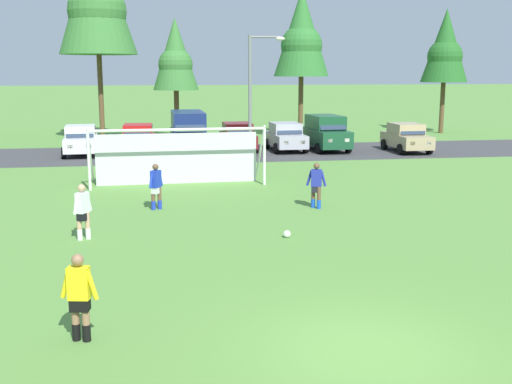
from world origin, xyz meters
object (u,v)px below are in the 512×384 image
parked_car_slot_center_left (188,132)px  parked_car_slot_center (238,137)px  soccer_ball (287,234)px  soccer_goal (178,155)px  referee (80,298)px  parked_car_slot_right (326,132)px  player_striker_near (156,187)px  parked_car_slot_far_left (81,140)px  parked_car_slot_left (138,139)px  parked_car_slot_center_right (286,137)px  street_lamp (254,98)px  player_defender_far (316,186)px  player_midfield_center (83,212)px  parked_car_slot_far_right (406,137)px

parked_car_slot_center_left → parked_car_slot_center: size_ratio=1.14×
soccer_ball → soccer_goal: size_ratio=0.03×
referee → parked_car_slot_right: (11.77, 26.43, 0.29)m
player_striker_near → parked_car_slot_far_left: parked_car_slot_far_left is taller
parked_car_slot_left → parked_car_slot_right: size_ratio=0.90×
soccer_ball → parked_car_slot_left: 20.98m
parked_car_slot_left → parked_car_slot_right: bearing=-2.2°
player_striker_near → parked_car_slot_center_right: size_ratio=0.38×
parked_car_slot_center_left → parked_car_slot_center: 3.39m
soccer_ball → street_lamp: street_lamp is taller
soccer_ball → player_striker_near: 5.93m
referee → parked_car_slot_center_right: 28.21m
soccer_ball → player_defender_far: player_defender_far is taller
player_defender_far → soccer_goal: bearing=129.9°
soccer_ball → parked_car_slot_left: parked_car_slot_left is taller
referee → parked_car_slot_center_left: bearing=82.7°
parked_car_slot_far_left → parked_car_slot_center: same height
parked_car_slot_left → parked_car_slot_center: bearing=1.9°
soccer_ball → street_lamp: size_ratio=0.03×
soccer_ball → parked_car_slot_far_left: bearing=112.0°
parked_car_slot_center → street_lamp: street_lamp is taller
referee → player_defender_far: (7.03, 10.30, 0.00)m
player_midfield_center → parked_car_slot_right: bearing=57.0°
soccer_ball → parked_car_slot_center_left: 19.39m
parked_car_slot_far_right → soccer_goal: bearing=-147.2°
soccer_goal → referee: bearing=-98.3°
player_defender_far → street_lamp: bearing=92.4°
player_striker_near → street_lamp: 12.25m
street_lamp → player_striker_near: bearing=-115.6°
referee → parked_car_slot_far_left: size_ratio=0.38×
soccer_ball → player_midfield_center: bearing=172.9°
referee → parked_car_slot_left: (0.36, 26.87, 0.05)m
soccer_goal → parked_car_slot_right: size_ratio=1.59×
parked_car_slot_far_left → player_defender_far: bearing=-58.5°
parked_car_slot_center_left → parked_car_slot_center_right: (6.01, 0.91, -0.47)m
parked_car_slot_right → parked_car_slot_far_right: 4.89m
soccer_goal → parked_car_slot_left: (-1.96, 10.94, -0.42)m
soccer_ball → parked_car_slot_center_right: (4.13, 20.17, 0.77)m
parked_car_slot_far_right → soccer_ball: bearing=-121.3°
soccer_ball → player_defender_far: size_ratio=0.13×
parked_car_slot_right → parked_car_slot_far_left: bearing=179.5°
street_lamp → soccer_goal: bearing=-125.9°
soccer_ball → parked_car_slot_center: parked_car_slot_center is taller
soccer_goal → player_defender_far: soccer_goal is taller
player_striker_near → referee: bearing=-97.2°
referee → parked_car_slot_center_left: 25.94m
soccer_goal → parked_car_slot_far_left: soccer_goal is taller
soccer_goal → player_midfield_center: 9.26m
player_midfield_center → parked_car_slot_far_left: bearing=96.5°
player_striker_near → player_defender_far: size_ratio=1.00×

